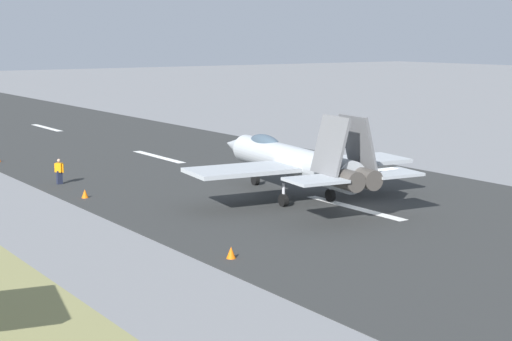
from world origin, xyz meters
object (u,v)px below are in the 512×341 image
Objects in this scene: marker_cone_near at (231,253)px; marker_cone_mid at (85,194)px; crew_person at (59,172)px; fighter_jet at (293,160)px.

marker_cone_mid is (16.45, 0.00, 0.00)m from marker_cone_near.
crew_person is at bearing -4.82° from marker_cone_mid.
crew_person is 5.41m from marker_cone_mid.
crew_person is at bearing 37.92° from fighter_jet.
marker_cone_mid is at bearing 0.00° from marker_cone_near.
fighter_jet reaches higher than marker_cone_near.
marker_cone_mid is at bearing 54.64° from fighter_jet.
fighter_jet is 16.18m from crew_person.
fighter_jet is 10.35× the size of crew_person.
fighter_jet is at bearing -142.08° from crew_person.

